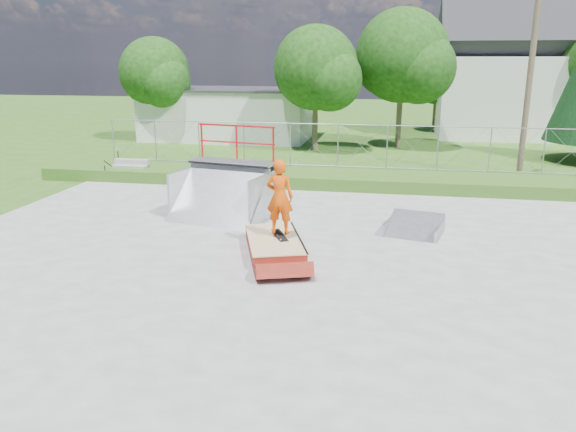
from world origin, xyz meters
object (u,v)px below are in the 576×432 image
Objects in this scene: quarter_pipe at (221,175)px; flat_bank_ramp at (414,226)px; grind_box at (274,245)px; skater at (280,200)px.

flat_bank_ramp is (5.91, -0.59, -1.17)m from quarter_pipe.
grind_box is 4.29m from flat_bank_ramp.
quarter_pipe reaches higher than grind_box.
quarter_pipe reaches higher than flat_bank_ramp.
skater is (-3.47, -2.24, 1.17)m from flat_bank_ramp.
quarter_pipe is 1.74× the size of flat_bank_ramp.
grind_box is at bearing -40.13° from quarter_pipe.
skater reaches higher than flat_bank_ramp.
skater is at bearing -37.62° from quarter_pipe.
skater is (0.13, 0.10, 1.20)m from grind_box.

